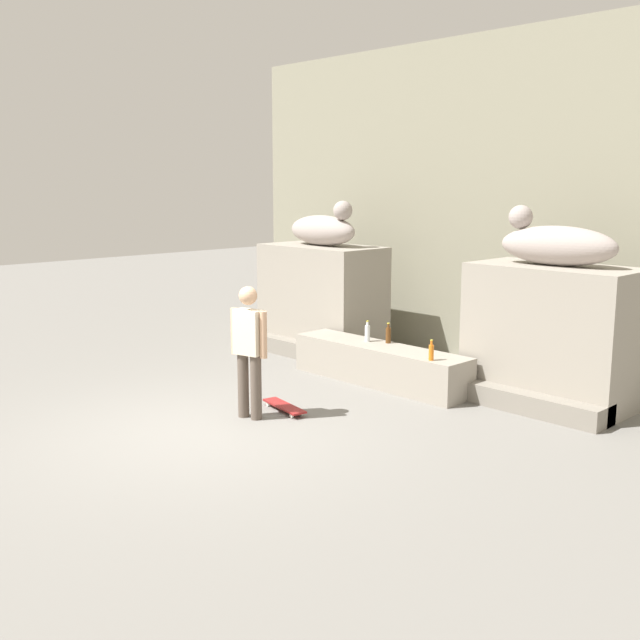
% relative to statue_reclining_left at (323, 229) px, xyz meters
% --- Properties ---
extents(ground_plane, '(40.00, 40.00, 0.00)m').
position_rel_statue_reclining_left_xyz_m(ground_plane, '(2.17, -4.11, -2.13)').
color(ground_plane, slate).
extents(facade_wall, '(10.19, 0.60, 5.24)m').
position_rel_statue_reclining_left_xyz_m(facade_wall, '(2.17, 1.65, 0.49)').
color(facade_wall, gray).
rests_on(facade_wall, ground_plane).
extents(pedestal_left, '(2.18, 1.15, 1.84)m').
position_rel_statue_reclining_left_xyz_m(pedestal_left, '(-0.04, 0.00, -1.20)').
color(pedestal_left, gray).
rests_on(pedestal_left, ground_plane).
extents(pedestal_right, '(2.18, 1.15, 1.84)m').
position_rel_statue_reclining_left_xyz_m(pedestal_right, '(4.39, 0.00, -1.20)').
color(pedestal_right, gray).
rests_on(pedestal_right, ground_plane).
extents(statue_reclining_left, '(1.65, 0.71, 0.78)m').
position_rel_statue_reclining_left_xyz_m(statue_reclining_left, '(0.00, 0.00, 0.00)').
color(statue_reclining_left, '#A49690').
rests_on(statue_reclining_left, pedestal_left).
extents(statue_reclining_right, '(1.62, 0.64, 0.78)m').
position_rel_statue_reclining_left_xyz_m(statue_reclining_right, '(4.35, 0.00, 0.00)').
color(statue_reclining_right, '#A49690').
rests_on(statue_reclining_right, pedestal_right).
extents(ledge_block, '(2.94, 0.65, 0.57)m').
position_rel_statue_reclining_left_xyz_m(ledge_block, '(2.17, -0.96, -1.84)').
color(ledge_block, gray).
rests_on(ledge_block, ground_plane).
extents(skater, '(0.53, 0.28, 1.67)m').
position_rel_statue_reclining_left_xyz_m(skater, '(2.15, -3.37, -1.20)').
color(skater, brown).
rests_on(skater, ground_plane).
extents(skateboard, '(0.82, 0.35, 0.08)m').
position_rel_statue_reclining_left_xyz_m(skateboard, '(2.24, -2.88, -2.06)').
color(skateboard, maroon).
rests_on(skateboard, ground_plane).
extents(bottle_orange, '(0.07, 0.07, 0.28)m').
position_rel_statue_reclining_left_xyz_m(bottle_orange, '(3.28, -1.17, -1.44)').
color(bottle_orange, orange).
rests_on(bottle_orange, ledge_block).
extents(bottle_brown, '(0.08, 0.08, 0.31)m').
position_rel_statue_reclining_left_xyz_m(bottle_brown, '(2.15, -0.75, -1.43)').
color(bottle_brown, '#593314').
rests_on(bottle_brown, ledge_block).
extents(bottle_clear, '(0.08, 0.08, 0.32)m').
position_rel_statue_reclining_left_xyz_m(bottle_clear, '(1.86, -0.89, -1.42)').
color(bottle_clear, silver).
rests_on(bottle_clear, ledge_block).
extents(stair_step, '(6.60, 0.50, 0.27)m').
position_rel_statue_reclining_left_xyz_m(stair_step, '(2.17, -0.59, -1.99)').
color(stair_step, gray).
rests_on(stair_step, ground_plane).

